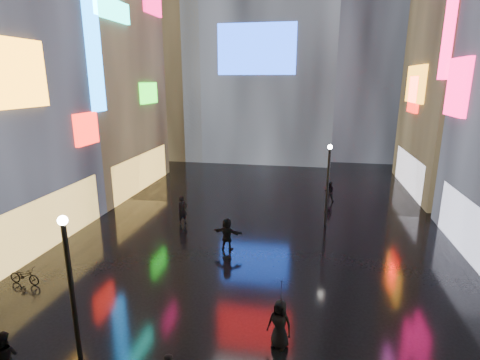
# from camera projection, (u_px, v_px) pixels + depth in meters

# --- Properties ---
(ground) EXTENTS (140.00, 140.00, 0.00)m
(ground) POSITION_uv_depth(u_px,v_px,m) (263.00, 223.00, 24.27)
(ground) COLOR black
(ground) RESTS_ON ground
(building_left_far) EXTENTS (10.28, 12.00, 22.00)m
(building_left_far) POSITION_uv_depth(u_px,v_px,m) (77.00, 54.00, 29.98)
(building_left_far) COLOR black
(building_left_far) RESTS_ON ground
(tower_flank_right) EXTENTS (12.00, 12.00, 34.00)m
(tower_flank_right) POSITION_uv_depth(u_px,v_px,m) (372.00, 8.00, 42.94)
(tower_flank_right) COLOR black
(tower_flank_right) RESTS_ON ground
(tower_flank_left) EXTENTS (10.00, 10.00, 26.00)m
(tower_flank_left) POSITION_uv_depth(u_px,v_px,m) (171.00, 45.00, 44.29)
(tower_flank_left) COLOR black
(tower_flank_left) RESTS_ON ground
(lamp_near) EXTENTS (0.30, 0.30, 5.20)m
(lamp_near) POSITION_uv_depth(u_px,v_px,m) (71.00, 285.00, 11.36)
(lamp_near) COLOR black
(lamp_near) RESTS_ON ground
(lamp_far) EXTENTS (0.30, 0.30, 5.20)m
(lamp_far) POSITION_uv_depth(u_px,v_px,m) (328.00, 181.00, 23.20)
(lamp_far) COLOR black
(lamp_far) RESTS_ON ground
(pedestrian_1) EXTENTS (0.93, 0.78, 1.73)m
(pedestrian_1) POSITION_uv_depth(u_px,v_px,m) (5.00, 357.00, 11.30)
(pedestrian_1) COLOR black
(pedestrian_1) RESTS_ON ground
(pedestrian_4) EXTENTS (1.00, 0.80, 1.78)m
(pedestrian_4) POSITION_uv_depth(u_px,v_px,m) (280.00, 324.00, 12.82)
(pedestrian_4) COLOR black
(pedestrian_4) RESTS_ON ground
(pedestrian_5) EXTENTS (1.71, 0.77, 1.78)m
(pedestrian_5) POSITION_uv_depth(u_px,v_px,m) (227.00, 234.00, 20.30)
(pedestrian_5) COLOR black
(pedestrian_5) RESTS_ON ground
(pedestrian_6) EXTENTS (0.77, 0.79, 1.83)m
(pedestrian_6) POSITION_uv_depth(u_px,v_px,m) (183.00, 210.00, 23.93)
(pedestrian_6) COLOR black
(pedestrian_6) RESTS_ON ground
(pedestrian_7) EXTENTS (0.78, 0.63, 1.56)m
(pedestrian_7) POSITION_uv_depth(u_px,v_px,m) (329.00, 192.00, 28.40)
(pedestrian_7) COLOR black
(pedestrian_7) RESTS_ON ground
(umbrella_2) EXTENTS (1.09, 1.08, 0.79)m
(umbrella_2) POSITION_uv_depth(u_px,v_px,m) (281.00, 291.00, 12.49)
(umbrella_2) COLOR black
(umbrella_2) RESTS_ON pedestrian_4
(bicycle) EXTENTS (1.55, 0.61, 0.80)m
(bicycle) POSITION_uv_depth(u_px,v_px,m) (24.00, 276.00, 16.93)
(bicycle) COLOR black
(bicycle) RESTS_ON ground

